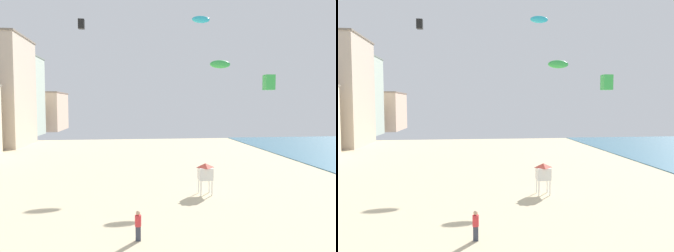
# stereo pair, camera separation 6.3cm
# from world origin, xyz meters

# --- Properties ---
(boardwalk_hotel_distant) EXTENTS (10.99, 16.47, 18.64)m
(boardwalk_hotel_distant) POSITION_xyz_m (-24.12, 69.10, 9.33)
(boardwalk_hotel_distant) COLOR #B7C6B2
(boardwalk_hotel_distant) RESTS_ON ground
(boardwalk_hotel_furthest) EXTENTS (15.44, 16.58, 10.80)m
(boardwalk_hotel_furthest) POSITION_xyz_m (-24.12, 88.50, 5.41)
(boardwalk_hotel_furthest) COLOR beige
(boardwalk_hotel_furthest) RESTS_ON ground
(kite_flyer) EXTENTS (0.34, 0.34, 1.64)m
(kite_flyer) POSITION_xyz_m (2.68, 7.58, 0.92)
(kite_flyer) COLOR #383D4C
(kite_flyer) RESTS_ON ground
(lifeguard_stand) EXTENTS (1.10, 1.10, 2.55)m
(lifeguard_stand) POSITION_xyz_m (8.35, 16.15, 1.84)
(lifeguard_stand) COLOR white
(lifeguard_stand) RESTS_ON ground
(kite_green_box) EXTENTS (0.61, 0.61, 0.95)m
(kite_green_box) POSITION_xyz_m (11.08, 10.44, 8.68)
(kite_green_box) COLOR green
(kite_green_parafoil) EXTENTS (2.03, 0.56, 0.79)m
(kite_green_parafoil) POSITION_xyz_m (11.05, 21.70, 11.18)
(kite_green_parafoil) COLOR green
(kite_cyan_parafoil) EXTENTS (2.28, 0.63, 0.89)m
(kite_cyan_parafoil) POSITION_xyz_m (11.38, 31.92, 18.03)
(kite_cyan_parafoil) COLOR #2DB7CC
(kite_black_box) EXTENTS (0.72, 0.72, 1.13)m
(kite_black_box) POSITION_xyz_m (-3.31, 31.32, 16.90)
(kite_black_box) COLOR black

